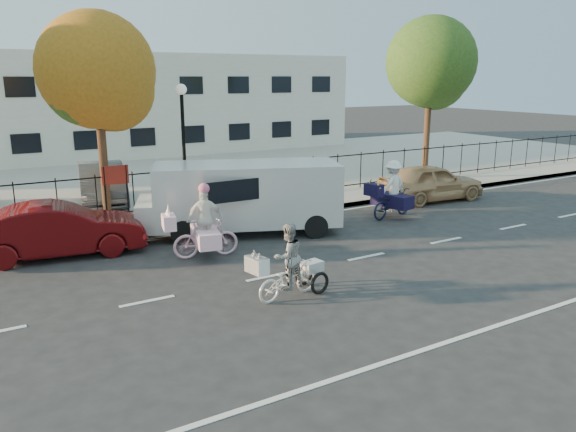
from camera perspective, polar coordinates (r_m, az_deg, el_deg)
ground at (r=13.69m, az=-1.96°, el=-6.18°), size 120.00×120.00×0.00m
road_markings at (r=13.69m, az=-1.96°, el=-6.16°), size 60.00×9.52×0.01m
curb at (r=18.06m, az=-9.74°, el=-1.10°), size 60.00×0.10×0.15m
sidewalk at (r=19.01m, az=-10.89°, el=-0.39°), size 60.00×2.20×0.15m
parking_lot at (r=27.38m, az=-17.36°, el=3.62°), size 60.00×15.60×0.15m
iron_fence at (r=19.85m, az=-12.10°, el=2.60°), size 58.00×0.06×1.50m
building at (r=36.83m, az=-21.51°, el=10.40°), size 34.00×10.00×6.00m
lamppost at (r=19.33m, az=-10.63°, el=9.01°), size 0.36×0.36×4.33m
street_sign at (r=18.87m, az=-17.10°, el=3.31°), size 0.85×0.06×1.80m
zebra_trike at (r=12.26m, az=0.02°, el=-5.44°), size 1.96×0.91×1.67m
unicorn_bike at (r=15.06m, az=-8.52°, el=-1.46°), size 2.05×1.46×2.02m
bull_bike at (r=19.44m, az=10.49°, el=2.11°), size 2.18×1.52×1.98m
white_van at (r=17.16m, az=-4.50°, el=2.11°), size 6.60×3.95×2.16m
red_sedan at (r=16.21m, az=-22.27°, el=-1.32°), size 4.59×2.13×1.46m
gold_sedan at (r=22.45m, az=14.32°, el=3.34°), size 4.40×2.06×1.46m
lot_car_c at (r=21.83m, az=-18.38°, el=3.18°), size 2.29×4.67×1.47m
tree_mid at (r=19.24m, az=-18.48°, el=13.31°), size 3.69×3.68×6.74m
tree_east at (r=26.65m, az=14.43°, el=14.49°), size 4.00×4.00×7.33m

